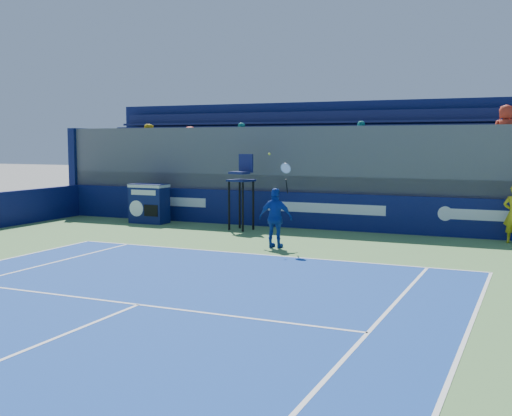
% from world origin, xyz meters
% --- Properties ---
extents(back_hoarding, '(20.40, 0.21, 1.20)m').
position_xyz_m(back_hoarding, '(0.00, 17.10, 0.60)').
color(back_hoarding, '#0D144D').
rests_on(back_hoarding, ground).
extents(match_clock, '(1.32, 0.73, 1.40)m').
position_xyz_m(match_clock, '(-6.21, 16.17, 0.74)').
color(match_clock, '#101951').
rests_on(match_clock, ground).
extents(umpire_chair, '(0.83, 0.83, 2.48)m').
position_xyz_m(umpire_chair, '(-2.46, 15.89, 1.53)').
color(umpire_chair, black).
rests_on(umpire_chair, ground).
extents(tennis_player, '(0.97, 0.42, 2.57)m').
position_xyz_m(tennis_player, '(-0.11, 13.07, 0.83)').
color(tennis_player, '#13369A').
rests_on(tennis_player, apron).
extents(stadium_seating, '(21.00, 4.05, 4.40)m').
position_xyz_m(stadium_seating, '(-0.03, 19.14, 1.84)').
color(stadium_seating, '#505055').
rests_on(stadium_seating, ground).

